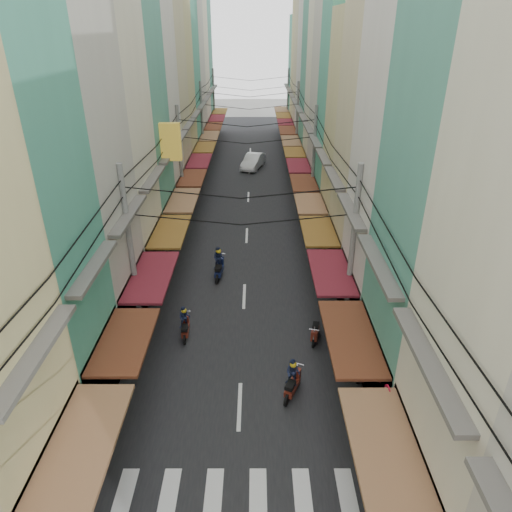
{
  "coord_description": "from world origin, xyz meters",
  "views": [
    {
      "loc": [
        0.63,
        -15.09,
        13.18
      ],
      "look_at": [
        0.64,
        5.45,
        2.74
      ],
      "focal_mm": 32.0,
      "sensor_mm": 36.0,
      "label": 1
    }
  ],
  "objects_px": {
    "white_car": "(253,168)",
    "market_umbrella": "(405,367)",
    "bicycle": "(373,380)",
    "traffic_sign": "(385,407)"
  },
  "relations": [
    {
      "from": "white_car",
      "to": "market_umbrella",
      "type": "distance_m",
      "value": 33.74
    },
    {
      "from": "market_umbrella",
      "to": "bicycle",
      "type": "bearing_deg",
      "value": 104.69
    },
    {
      "from": "traffic_sign",
      "to": "bicycle",
      "type": "bearing_deg",
      "value": 79.08
    },
    {
      "from": "white_car",
      "to": "bicycle",
      "type": "relative_size",
      "value": 3.01
    },
    {
      "from": "white_car",
      "to": "traffic_sign",
      "type": "height_order",
      "value": "traffic_sign"
    },
    {
      "from": "white_car",
      "to": "market_umbrella",
      "type": "xyz_separation_m",
      "value": [
        5.61,
        -33.19,
        2.25
      ]
    },
    {
      "from": "white_car",
      "to": "traffic_sign",
      "type": "bearing_deg",
      "value": -67.57
    },
    {
      "from": "white_car",
      "to": "bicycle",
      "type": "height_order",
      "value": "white_car"
    },
    {
      "from": "white_car",
      "to": "bicycle",
      "type": "distance_m",
      "value": 31.8
    },
    {
      "from": "market_umbrella",
      "to": "traffic_sign",
      "type": "height_order",
      "value": "traffic_sign"
    }
  ]
}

